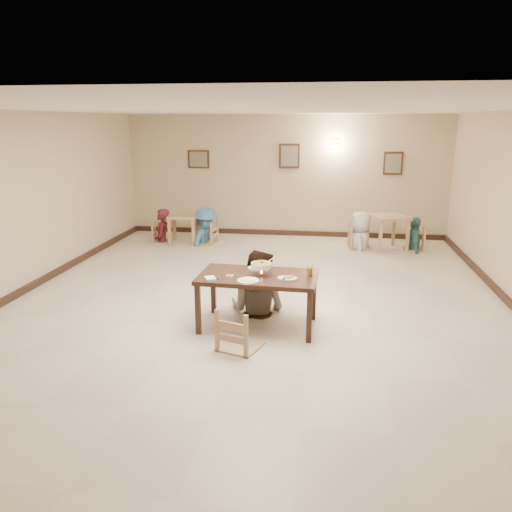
% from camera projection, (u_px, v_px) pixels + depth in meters
% --- Properties ---
extents(floor, '(10.00, 10.00, 0.00)m').
position_uv_depth(floor, '(257.00, 302.00, 8.07)').
color(floor, beige).
rests_on(floor, ground).
extents(ceiling, '(10.00, 10.00, 0.00)m').
position_uv_depth(ceiling, '(257.00, 109.00, 7.28)').
color(ceiling, white).
rests_on(ceiling, wall_back).
extents(wall_back, '(10.00, 0.00, 10.00)m').
position_uv_depth(wall_back, '(285.00, 176.00, 12.45)').
color(wall_back, beige).
rests_on(wall_back, floor).
extents(wall_front, '(10.00, 0.00, 10.00)m').
position_uv_depth(wall_front, '(137.00, 356.00, 2.90)').
color(wall_front, beige).
rests_on(wall_front, floor).
extents(wall_left, '(0.00, 10.00, 10.00)m').
position_uv_depth(wall_left, '(17.00, 204.00, 8.22)').
color(wall_left, beige).
rests_on(wall_left, floor).
extents(baseboard_back, '(8.00, 0.06, 0.12)m').
position_uv_depth(baseboard_back, '(284.00, 233.00, 12.80)').
color(baseboard_back, '#301D14').
rests_on(baseboard_back, floor).
extents(baseboard_left, '(0.06, 10.00, 0.12)m').
position_uv_depth(baseboard_left, '(29.00, 287.00, 8.60)').
color(baseboard_left, '#301D14').
rests_on(baseboard_left, floor).
extents(picture_a, '(0.55, 0.04, 0.45)m').
position_uv_depth(picture_a, '(199.00, 159.00, 12.61)').
color(picture_a, '#3A2414').
rests_on(picture_a, wall_back).
extents(picture_b, '(0.50, 0.04, 0.60)m').
position_uv_depth(picture_b, '(289.00, 156.00, 12.27)').
color(picture_b, '#3A2414').
rests_on(picture_b, wall_back).
extents(picture_c, '(0.45, 0.04, 0.55)m').
position_uv_depth(picture_c, '(393.00, 163.00, 11.97)').
color(picture_c, '#3A2414').
rests_on(picture_c, wall_back).
extents(wall_sconce, '(0.16, 0.05, 0.22)m').
position_uv_depth(wall_sconce, '(335.00, 144.00, 12.04)').
color(wall_sconce, '#FFD88C').
rests_on(wall_sconce, wall_back).
extents(main_table, '(1.67, 0.98, 0.76)m').
position_uv_depth(main_table, '(258.00, 281.00, 6.93)').
color(main_table, '#3A1E13').
rests_on(main_table, floor).
extents(chair_far, '(0.45, 0.45, 0.96)m').
position_uv_depth(chair_far, '(259.00, 279.00, 7.65)').
color(chair_far, tan).
rests_on(chair_far, floor).
extents(chair_near, '(0.49, 0.49, 1.05)m').
position_uv_depth(chair_near, '(240.00, 309.00, 6.30)').
color(chair_near, tan).
rests_on(chair_near, floor).
extents(main_diner, '(1.12, 0.99, 1.93)m').
position_uv_depth(main_diner, '(258.00, 250.00, 7.44)').
color(main_diner, gray).
rests_on(main_diner, floor).
extents(curry_warmer, '(0.32, 0.28, 0.26)m').
position_uv_depth(curry_warmer, '(261.00, 265.00, 6.85)').
color(curry_warmer, silver).
rests_on(curry_warmer, main_table).
extents(rice_plate_far, '(0.31, 0.31, 0.07)m').
position_uv_depth(rice_plate_far, '(259.00, 268.00, 7.19)').
color(rice_plate_far, white).
rests_on(rice_plate_far, main_table).
extents(rice_plate_near, '(0.30, 0.30, 0.07)m').
position_uv_depth(rice_plate_near, '(248.00, 281.00, 6.62)').
color(rice_plate_near, white).
rests_on(rice_plate_near, main_table).
extents(fried_plate, '(0.27, 0.27, 0.06)m').
position_uv_depth(fried_plate, '(287.00, 278.00, 6.71)').
color(fried_plate, white).
rests_on(fried_plate, main_table).
extents(chili_dish, '(0.11, 0.11, 0.02)m').
position_uv_depth(chili_dish, '(230.00, 275.00, 6.85)').
color(chili_dish, white).
rests_on(chili_dish, main_table).
extents(napkin_cutlery, '(0.23, 0.27, 0.03)m').
position_uv_depth(napkin_cutlery, '(211.00, 278.00, 6.71)').
color(napkin_cutlery, white).
rests_on(napkin_cutlery, main_table).
extents(drink_glass, '(0.08, 0.08, 0.16)m').
position_uv_depth(drink_glass, '(310.00, 271.00, 6.84)').
color(drink_glass, white).
rests_on(drink_glass, main_table).
extents(bg_table_left, '(0.75, 0.75, 0.68)m').
position_uv_depth(bg_table_left, '(183.00, 220.00, 11.87)').
color(bg_table_left, tan).
rests_on(bg_table_left, floor).
extents(bg_table_right, '(1.00, 1.00, 0.77)m').
position_uv_depth(bg_table_right, '(388.00, 222.00, 11.25)').
color(bg_table_right, tan).
rests_on(bg_table_right, floor).
extents(bg_chair_ll, '(0.42, 0.42, 0.89)m').
position_uv_depth(bg_chair_ll, '(162.00, 224.00, 11.97)').
color(bg_chair_ll, tan).
rests_on(bg_chair_ll, floor).
extents(bg_chair_lr, '(0.48, 0.48, 1.03)m').
position_uv_depth(bg_chair_lr, '(206.00, 222.00, 11.81)').
color(bg_chair_lr, tan).
rests_on(bg_chair_lr, floor).
extents(bg_chair_rl, '(0.50, 0.50, 1.07)m').
position_uv_depth(bg_chair_rl, '(361.00, 225.00, 11.36)').
color(bg_chair_rl, tan).
rests_on(bg_chair_rl, floor).
extents(bg_chair_rr, '(0.46, 0.46, 0.98)m').
position_uv_depth(bg_chair_rr, '(415.00, 228.00, 11.24)').
color(bg_chair_rr, tan).
rests_on(bg_chair_rr, floor).
extents(bg_diner_a, '(0.51, 0.66, 1.61)m').
position_uv_depth(bg_diner_a, '(161.00, 209.00, 11.88)').
color(bg_diner_a, '#561A20').
rests_on(bg_diner_a, floor).
extents(bg_diner_b, '(0.85, 1.23, 1.73)m').
position_uv_depth(bg_diner_b, '(205.00, 208.00, 11.72)').
color(bg_diner_b, teal).
rests_on(bg_diner_b, floor).
extents(bg_diner_c, '(0.57, 0.85, 1.70)m').
position_uv_depth(bg_diner_c, '(362.00, 212.00, 11.28)').
color(bg_diner_c, silver).
rests_on(bg_diner_c, floor).
extents(bg_diner_d, '(0.41, 0.91, 1.52)m').
position_uv_depth(bg_diner_d, '(416.00, 217.00, 11.17)').
color(bg_diner_d, teal).
rests_on(bg_diner_d, floor).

